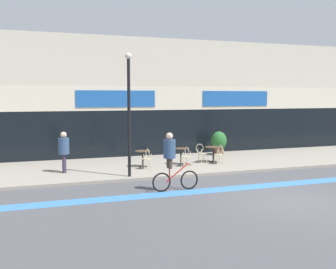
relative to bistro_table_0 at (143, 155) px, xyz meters
name	(u,v)px	position (x,y,z in m)	size (l,w,h in m)	color
ground_plane	(294,202)	(2.94, -6.80, -0.63)	(120.00, 120.00, 0.00)	#4C4C51
sidewalk_slab	(199,163)	(2.94, 0.45, -0.57)	(40.00, 5.50, 0.12)	gray
storefront_facade	(167,98)	(2.94, 5.17, 2.50)	(40.00, 4.06, 6.30)	beige
bike_lane_stripe	(256,186)	(2.94, -4.58, -0.63)	(36.00, 0.70, 0.01)	#3D7AB7
bistro_table_0	(143,155)	(0.00, 0.00, 0.00)	(0.68, 0.68, 0.71)	black
bistro_table_1	(181,153)	(1.83, 0.03, 0.02)	(0.64, 0.64, 0.75)	black
bistro_table_2	(213,151)	(3.51, 0.11, 0.02)	(0.79, 0.79, 0.73)	black
cafe_chair_0_near	(147,157)	(0.01, -0.63, 0.01)	(0.43, 0.59, 0.90)	beige
cafe_chair_1_near	(186,155)	(1.83, -0.60, 0.01)	(0.41, 0.58, 0.90)	beige
cafe_chair_2_near	(219,153)	(3.52, -0.52, 0.01)	(0.43, 0.59, 0.90)	beige
cafe_chair_2_side	(201,152)	(2.89, 0.10, 0.01)	(0.59, 0.44, 0.90)	beige
planter_pot	(219,142)	(4.81, 2.12, 0.18)	(0.83, 0.83, 1.26)	brown
lamp_post	(129,105)	(-1.06, -1.88, 2.27)	(0.26, 0.26, 4.77)	black
cyclist_0	(171,158)	(-0.16, -4.21, 0.53)	(1.70, 0.48, 2.02)	black
pedestrian_near_end	(64,148)	(-3.41, -0.24, 0.49)	(0.50, 0.50, 1.68)	#382D47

